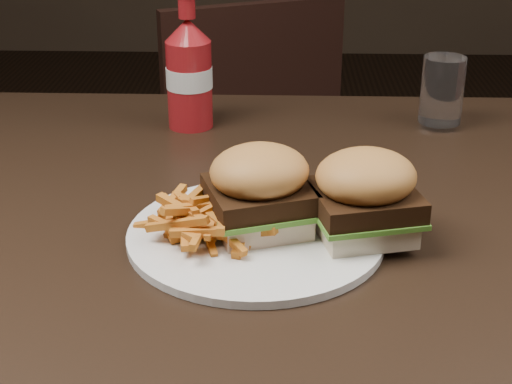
{
  "coord_description": "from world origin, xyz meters",
  "views": [
    {
      "loc": [
        -0.02,
        -0.81,
        1.14
      ],
      "look_at": [
        -0.05,
        -0.08,
        0.8
      ],
      "focal_mm": 55.0,
      "sensor_mm": 36.0,
      "label": 1
    }
  ],
  "objects_px": {
    "tumbler": "(442,90)",
    "dining_table": "(300,219)",
    "chair_far": "(225,172)",
    "ketchup_bottle": "(190,86)",
    "plate": "(256,235)"
  },
  "relations": [
    {
      "from": "chair_far",
      "to": "tumbler",
      "type": "bearing_deg",
      "value": 97.99
    },
    {
      "from": "plate",
      "to": "tumbler",
      "type": "bearing_deg",
      "value": 54.22
    },
    {
      "from": "ketchup_bottle",
      "to": "chair_far",
      "type": "bearing_deg",
      "value": 89.6
    },
    {
      "from": "plate",
      "to": "ketchup_bottle",
      "type": "distance_m",
      "value": 0.36
    },
    {
      "from": "tumbler",
      "to": "plate",
      "type": "bearing_deg",
      "value": -125.78
    },
    {
      "from": "tumbler",
      "to": "dining_table",
      "type": "bearing_deg",
      "value": -127.82
    },
    {
      "from": "dining_table",
      "to": "tumbler",
      "type": "relative_size",
      "value": 12.67
    },
    {
      "from": "dining_table",
      "to": "chair_far",
      "type": "xyz_separation_m",
      "value": [
        -0.15,
        0.82,
        -0.3
      ]
    },
    {
      "from": "dining_table",
      "to": "tumbler",
      "type": "xyz_separation_m",
      "value": [
        0.2,
        0.26,
        0.08
      ]
    },
    {
      "from": "plate",
      "to": "ketchup_bottle",
      "type": "relative_size",
      "value": 2.1
    },
    {
      "from": "ketchup_bottle",
      "to": "tumbler",
      "type": "distance_m",
      "value": 0.36
    },
    {
      "from": "plate",
      "to": "dining_table",
      "type": "bearing_deg",
      "value": 61.09
    },
    {
      "from": "chair_far",
      "to": "plate",
      "type": "bearing_deg",
      "value": 71.93
    },
    {
      "from": "ketchup_bottle",
      "to": "tumbler",
      "type": "xyz_separation_m",
      "value": [
        0.36,
        0.01,
        -0.01
      ]
    },
    {
      "from": "chair_far",
      "to": "ketchup_bottle",
      "type": "xyz_separation_m",
      "value": [
        -0.0,
        -0.57,
        0.38
      ]
    }
  ]
}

